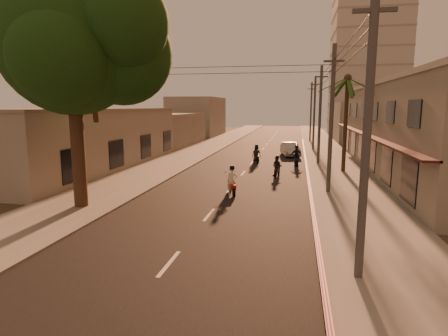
% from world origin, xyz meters
% --- Properties ---
extents(ground, '(160.00, 160.00, 0.00)m').
position_xyz_m(ground, '(0.00, 0.00, 0.00)').
color(ground, '#383023').
rests_on(ground, ground).
extents(road, '(10.00, 140.00, 0.02)m').
position_xyz_m(road, '(0.00, 20.00, 0.01)').
color(road, black).
rests_on(road, ground).
extents(sidewalk_right, '(5.00, 140.00, 0.12)m').
position_xyz_m(sidewalk_right, '(7.50, 20.00, 0.06)').
color(sidewalk_right, slate).
rests_on(sidewalk_right, ground).
extents(sidewalk_left, '(5.00, 140.00, 0.12)m').
position_xyz_m(sidewalk_left, '(-7.50, 20.00, 0.06)').
color(sidewalk_left, slate).
rests_on(sidewalk_left, ground).
extents(curb_stripe, '(0.20, 60.00, 0.20)m').
position_xyz_m(curb_stripe, '(5.10, 15.00, 0.10)').
color(curb_stripe, red).
rests_on(curb_stripe, ground).
extents(shophouse_row, '(8.80, 34.20, 7.30)m').
position_xyz_m(shophouse_row, '(13.95, 18.00, 3.65)').
color(shophouse_row, gray).
rests_on(shophouse_row, ground).
extents(left_building, '(8.20, 24.20, 5.20)m').
position_xyz_m(left_building, '(-13.98, 14.00, 2.60)').
color(left_building, gray).
rests_on(left_building, ground).
extents(distant_tower, '(12.10, 12.10, 28.00)m').
position_xyz_m(distant_tower, '(16.00, 56.00, 14.00)').
color(distant_tower, '#B7B5B2').
rests_on(distant_tower, ground).
extents(broadleaf_tree, '(9.60, 8.70, 12.10)m').
position_xyz_m(broadleaf_tree, '(-6.61, 2.14, 8.48)').
color(broadleaf_tree, black).
rests_on(broadleaf_tree, ground).
extents(palm_tree, '(5.00, 5.00, 8.20)m').
position_xyz_m(palm_tree, '(8.00, 16.00, 7.15)').
color(palm_tree, black).
rests_on(palm_tree, ground).
extents(utility_poles, '(1.20, 48.26, 9.00)m').
position_xyz_m(utility_poles, '(6.20, 20.00, 6.54)').
color(utility_poles, '#38383A').
rests_on(utility_poles, ground).
extents(filler_right, '(8.00, 14.00, 6.00)m').
position_xyz_m(filler_right, '(14.00, 45.00, 3.00)').
color(filler_right, gray).
rests_on(filler_right, ground).
extents(filler_left_near, '(8.00, 14.00, 4.40)m').
position_xyz_m(filler_left_near, '(-14.00, 34.00, 2.20)').
color(filler_left_near, gray).
rests_on(filler_left_near, ground).
extents(filler_left_far, '(8.00, 14.00, 7.00)m').
position_xyz_m(filler_left_far, '(-14.00, 52.00, 3.50)').
color(filler_left_far, gray).
rests_on(filler_left_far, ground).
extents(scooter_red, '(1.01, 1.80, 1.85)m').
position_xyz_m(scooter_red, '(0.40, 6.42, 0.83)').
color(scooter_red, black).
rests_on(scooter_red, ground).
extents(scooter_mid_a, '(0.92, 1.67, 1.65)m').
position_xyz_m(scooter_mid_a, '(2.77, 13.19, 0.75)').
color(scooter_mid_a, black).
rests_on(scooter_mid_a, ground).
extents(scooter_mid_b, '(1.13, 1.96, 1.93)m').
position_xyz_m(scooter_mid_b, '(4.20, 18.88, 0.86)').
color(scooter_mid_b, black).
rests_on(scooter_mid_b, ground).
extents(scooter_far_a, '(1.14, 1.79, 1.81)m').
position_xyz_m(scooter_far_a, '(0.44, 19.86, 0.82)').
color(scooter_far_a, black).
rests_on(scooter_far_a, ground).
extents(parked_car, '(3.26, 5.07, 1.47)m').
position_xyz_m(parked_car, '(3.52, 25.65, 0.74)').
color(parked_car, '#A6A9AE').
rests_on(parked_car, ground).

